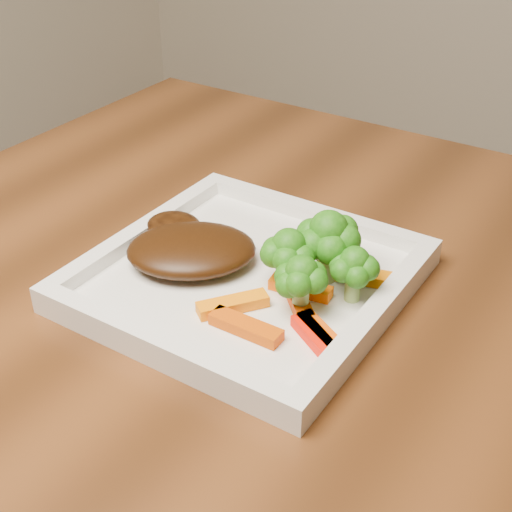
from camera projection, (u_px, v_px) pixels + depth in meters
The scene contains 14 objects.
plate at pixel (247, 281), 0.66m from camera, with size 0.27×0.27×0.01m, color white.
steak at pixel (191, 250), 0.66m from camera, with size 0.12×0.09×0.03m, color #371B08.
broccoli_0 at pixel (328, 246), 0.63m from camera, with size 0.06×0.06×0.07m, color #145D0F, non-canonical shape.
broccoli_1 at pixel (354, 268), 0.60m from camera, with size 0.05×0.05×0.06m, color #1A6110, non-canonical shape.
broccoli_2 at pixel (301, 283), 0.59m from camera, with size 0.05×0.05×0.06m, color #0F5E11, non-canonical shape.
broccoli_3 at pixel (288, 259), 0.62m from camera, with size 0.06×0.06×0.06m, color #247914, non-canonical shape.
carrot_0 at pixel (246, 327), 0.58m from camera, with size 0.06×0.02×0.01m, color #C94803.
carrot_1 at pixel (321, 334), 0.57m from camera, with size 0.06×0.02×0.01m, color #EE4E03.
carrot_2 at pixel (233, 304), 0.61m from camera, with size 0.06×0.02×0.01m, color orange.
carrot_3 at pixel (368, 277), 0.64m from camera, with size 0.06×0.02×0.01m, color #CB6603.
carrot_4 at pixel (299, 248), 0.68m from camera, with size 0.06×0.02×0.01m, color red.
carrot_5 at pixel (298, 302), 0.61m from camera, with size 0.05×0.01×0.01m, color #E94203.
carrot_6 at pixel (300, 288), 0.63m from camera, with size 0.06×0.02×0.01m, color #FF6204.
carrot_7 at pixel (316, 338), 0.57m from camera, with size 0.06×0.02×0.01m, color #FF1704.
Camera 1 is at (-0.08, -0.24, 1.13)m, focal length 50.00 mm.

